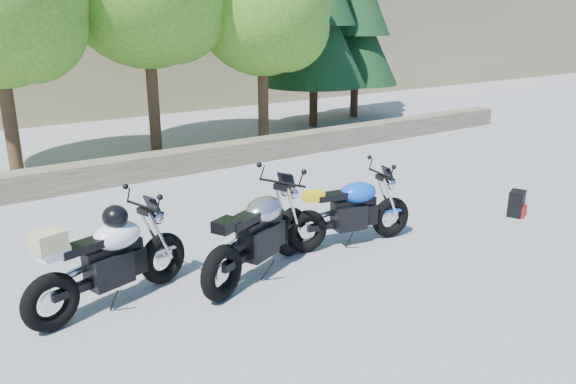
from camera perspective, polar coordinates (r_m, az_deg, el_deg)
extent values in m
plane|color=gray|center=(7.78, 3.04, -7.34)|extent=(90.00, 90.00, 0.00)
cube|color=brown|center=(12.26, -12.95, 2.73)|extent=(22.00, 0.55, 0.50)
cylinder|color=#382314|center=(13.00, -26.60, 7.85)|extent=(0.28, 0.28, 3.02)
sphere|color=#3B6F18|center=(12.68, -25.09, 15.26)|extent=(2.38, 2.38, 2.38)
cylinder|color=#382314|center=(14.22, -13.63, 10.52)|extent=(0.28, 0.28, 3.36)
sphere|color=#3B6F18|center=(14.05, -11.70, 17.94)|extent=(2.64, 2.64, 2.64)
cylinder|color=#382314|center=(14.98, -2.55, 10.44)|extent=(0.28, 0.28, 2.91)
sphere|color=#3B6F18|center=(14.88, -2.67, 18.82)|extent=(3.54, 3.54, 3.54)
sphere|color=#3B6F18|center=(14.90, -0.30, 16.43)|extent=(2.29, 2.29, 2.29)
cylinder|color=#382314|center=(17.49, 2.62, 10.18)|extent=(0.26, 0.26, 2.16)
cone|color=black|center=(17.36, 2.70, 16.09)|extent=(3.17, 3.17, 3.24)
cylinder|color=#382314|center=(19.35, 6.77, 10.41)|extent=(0.26, 0.26, 1.92)
cone|color=black|center=(19.23, 6.94, 15.15)|extent=(2.82, 2.82, 2.88)
torus|color=black|center=(7.94, 0.25, -4.05)|extent=(0.71, 0.44, 0.70)
torus|color=black|center=(6.76, -6.75, -8.16)|extent=(0.71, 0.44, 0.70)
cylinder|color=silver|center=(7.94, 0.25, -4.05)|extent=(0.24, 0.14, 0.24)
cylinder|color=silver|center=(6.76, -6.75, -8.16)|extent=(0.24, 0.14, 0.24)
cube|color=black|center=(7.26, -3.07, -5.06)|extent=(0.61, 0.51, 0.39)
cube|color=black|center=(7.24, -2.76, -3.11)|extent=(0.77, 0.46, 0.11)
ellipsoid|color=#A3A3A7|center=(7.24, -2.44, -1.80)|extent=(0.74, 0.64, 0.33)
cube|color=black|center=(6.87, -4.66, -2.91)|extent=(0.60, 0.44, 0.10)
cube|color=black|center=(6.62, -6.34, -3.38)|extent=(0.37, 0.32, 0.14)
cylinder|color=black|center=(7.52, -0.61, 0.93)|extent=(0.32, 0.67, 0.03)
sphere|color=silver|center=(7.71, 0.08, -0.08)|extent=(0.20, 0.20, 0.20)
torus|color=black|center=(7.31, -12.59, -6.57)|extent=(0.68, 0.34, 0.66)
torus|color=black|center=(6.61, -22.95, -10.26)|extent=(0.68, 0.34, 0.66)
cylinder|color=silver|center=(7.31, -12.59, -6.57)|extent=(0.23, 0.10, 0.23)
cylinder|color=silver|center=(6.61, -22.95, -10.26)|extent=(0.23, 0.10, 0.23)
cube|color=black|center=(6.87, -17.72, -7.47)|extent=(0.56, 0.43, 0.37)
cube|color=black|center=(6.82, -17.39, -5.54)|extent=(0.74, 0.35, 0.10)
ellipsoid|color=white|center=(6.80, -16.99, -4.24)|extent=(0.68, 0.55, 0.32)
cube|color=black|center=(6.59, -20.28, -5.29)|extent=(0.56, 0.36, 0.09)
cube|color=white|center=(6.44, -22.70, -5.70)|extent=(0.34, 0.28, 0.13)
cylinder|color=black|center=(6.94, -14.33, -1.49)|extent=(0.21, 0.67, 0.03)
sphere|color=silver|center=(7.09, -13.15, -2.51)|extent=(0.19, 0.19, 0.19)
ellipsoid|color=black|center=(6.72, -17.16, -2.43)|extent=(0.36, 0.37, 0.28)
cube|color=tan|center=(6.37, -23.18, -4.59)|extent=(0.37, 0.34, 0.21)
torus|color=black|center=(8.73, 10.37, -2.54)|extent=(0.66, 0.27, 0.64)
torus|color=black|center=(8.04, 1.88, -4.02)|extent=(0.66, 0.27, 0.64)
cylinder|color=silver|center=(8.73, 10.37, -2.54)|extent=(0.22, 0.08, 0.22)
cylinder|color=silver|center=(8.04, 1.88, -4.02)|extent=(0.22, 0.08, 0.22)
cube|color=black|center=(8.31, 6.21, -2.51)|extent=(0.52, 0.38, 0.36)
cube|color=black|center=(8.27, 6.68, -1.01)|extent=(0.71, 0.29, 0.10)
ellipsoid|color=blue|center=(8.27, 7.13, -0.03)|extent=(0.63, 0.49, 0.30)
cube|color=black|center=(8.06, 4.46, -0.41)|extent=(0.53, 0.31, 0.09)
cube|color=yellow|center=(7.91, 2.57, -0.41)|extent=(0.31, 0.25, 0.13)
cylinder|color=black|center=(8.41, 9.51, 1.79)|extent=(0.15, 0.65, 0.03)
sphere|color=silver|center=(8.54, 10.34, 0.81)|extent=(0.18, 0.18, 0.18)
cube|color=black|center=(10.31, 22.20, -1.08)|extent=(0.38, 0.34, 0.44)
cube|color=maroon|center=(10.32, 22.87, -1.83)|extent=(0.25, 0.14, 0.18)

